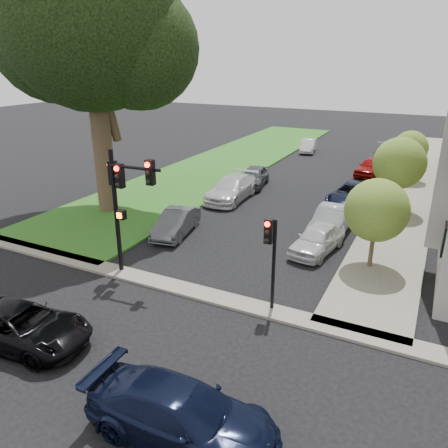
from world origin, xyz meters
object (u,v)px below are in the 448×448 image
at_px(car_cross_far, 182,414).
at_px(car_parked_7, 254,176).
at_px(traffic_signal_secondary, 271,248).
at_px(car_parked_1, 331,221).
at_px(small_tree_b, 399,163).
at_px(car_parked_3, 372,167).
at_px(car_parked_0, 318,239).
at_px(car_parked_6, 232,188).
at_px(traffic_signal_main, 123,191).
at_px(car_parked_2, 352,194).
at_px(car_parked_9, 308,146).
at_px(car_cross_near, 21,326).
at_px(small_tree_c, 410,148).
at_px(car_parked_5, 176,223).
at_px(car_parked_4, 386,155).
at_px(eucalyptus, 89,17).
at_px(small_tree_a, 377,210).

height_order(car_cross_far, car_parked_7, car_cross_far).
bearing_deg(traffic_signal_secondary, car_parked_1, 88.28).
height_order(small_tree_b, car_parked_3, small_tree_b).
xyz_separation_m(car_parked_0, car_parked_6, (-7.51, 5.80, 0.08)).
bearing_deg(traffic_signal_main, traffic_signal_secondary, -0.37).
xyz_separation_m(car_parked_2, car_parked_3, (-0.08, 8.35, 0.04)).
bearing_deg(small_tree_b, car_parked_9, 122.66).
distance_m(small_tree_b, car_cross_near, 22.09).
bearing_deg(small_tree_c, car_parked_5, -120.37).
bearing_deg(car_parked_4, eucalyptus, -128.51).
bearing_deg(small_tree_a, car_parked_7, 134.66).
bearing_deg(traffic_signal_main, small_tree_a, 29.34).
xyz_separation_m(small_tree_b, traffic_signal_secondary, (-2.88, -14.06, -0.51)).
bearing_deg(eucalyptus, car_parked_2, 30.77).
distance_m(small_tree_c, car_parked_7, 12.21).
bearing_deg(car_parked_3, car_parked_2, -78.80).
height_order(traffic_signal_secondary, car_parked_4, traffic_signal_secondary).
bearing_deg(traffic_signal_main, car_parked_0, 41.22).
distance_m(small_tree_b, car_parked_0, 8.74).
distance_m(eucalyptus, car_parked_0, 17.11).
relative_size(small_tree_a, car_parked_5, 1.03).
relative_size(small_tree_a, car_parked_3, 0.98).
bearing_deg(car_parked_7, car_cross_far, -81.27).
xyz_separation_m(car_parked_3, car_parked_9, (-7.33, 6.91, -0.10)).
relative_size(small_tree_b, traffic_signal_secondary, 1.26).
bearing_deg(small_tree_a, traffic_signal_main, -150.66).
height_order(car_cross_far, car_parked_3, car_cross_far).
distance_m(small_tree_b, car_parked_4, 14.07).
relative_size(traffic_signal_secondary, car_parked_4, 0.68).
xyz_separation_m(car_cross_far, car_parked_6, (-7.50, 18.53, 0.04)).
relative_size(car_parked_2, car_parked_7, 1.15).
bearing_deg(car_parked_5, small_tree_a, -7.54).
height_order(small_tree_c, car_parked_9, small_tree_c).
distance_m(traffic_signal_secondary, car_parked_2, 14.59).
bearing_deg(small_tree_b, car_parked_1, -116.19).
bearing_deg(car_parked_0, small_tree_c, 89.28).
distance_m(small_tree_c, car_cross_far, 29.07).
bearing_deg(car_cross_far, car_parked_2, -2.23).
relative_size(small_tree_b, traffic_signal_main, 0.84).
height_order(eucalyptus, small_tree_b, eucalyptus).
bearing_deg(traffic_signal_secondary, car_parked_5, 146.02).
relative_size(small_tree_c, car_parked_5, 0.95).
xyz_separation_m(traffic_signal_secondary, car_cross_near, (-6.71, -5.69, -1.92)).
xyz_separation_m(small_tree_b, car_parked_4, (-2.25, 13.69, -2.32)).
xyz_separation_m(car_cross_near, car_parked_5, (-0.57, 10.60, -0.00)).
relative_size(small_tree_c, car_parked_2, 0.79).
bearing_deg(car_parked_4, small_tree_b, -86.03).
relative_size(small_tree_a, car_parked_2, 0.85).
relative_size(car_parked_0, car_parked_1, 0.89).
relative_size(car_cross_near, car_parked_5, 1.19).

